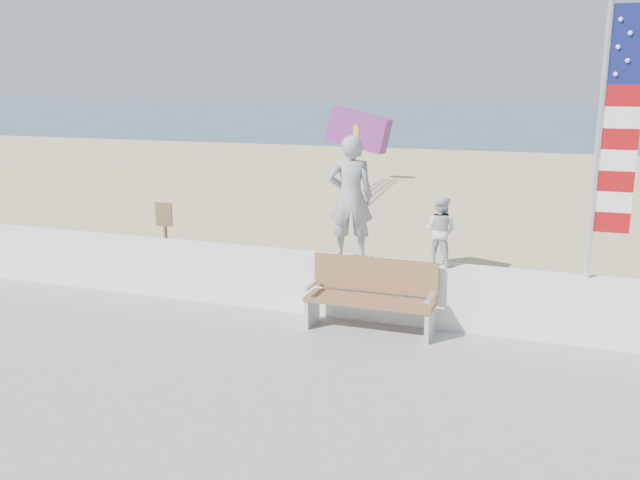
{
  "coord_description": "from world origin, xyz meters",
  "views": [
    {
      "loc": [
        3.37,
        -7.22,
        3.59
      ],
      "look_at": [
        0.2,
        1.8,
        1.35
      ],
      "focal_mm": 38.0,
      "sensor_mm": 36.0,
      "label": 1
    }
  ],
  "objects_px": {
    "adult": "(350,197)",
    "child": "(440,231)",
    "flag": "(610,131)",
    "bench": "(371,294)"
  },
  "relations": [
    {
      "from": "adult",
      "to": "flag",
      "type": "xyz_separation_m",
      "value": [
        3.37,
        -0.0,
        1.02
      ]
    },
    {
      "from": "adult",
      "to": "bench",
      "type": "height_order",
      "value": "adult"
    },
    {
      "from": "adult",
      "to": "child",
      "type": "relative_size",
      "value": 1.82
    },
    {
      "from": "adult",
      "to": "child",
      "type": "bearing_deg",
      "value": 162.99
    },
    {
      "from": "child",
      "to": "flag",
      "type": "height_order",
      "value": "flag"
    },
    {
      "from": "child",
      "to": "bench",
      "type": "bearing_deg",
      "value": 43.37
    },
    {
      "from": "adult",
      "to": "child",
      "type": "xyz_separation_m",
      "value": [
        1.31,
        0.0,
        -0.4
      ]
    },
    {
      "from": "child",
      "to": "adult",
      "type": "bearing_deg",
      "value": 15.3
    },
    {
      "from": "child",
      "to": "flag",
      "type": "relative_size",
      "value": 0.28
    },
    {
      "from": "child",
      "to": "flag",
      "type": "xyz_separation_m",
      "value": [
        2.06,
        -0.0,
        1.42
      ]
    }
  ]
}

